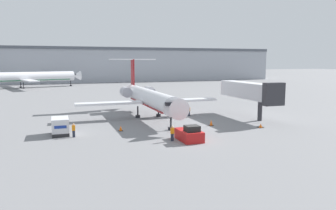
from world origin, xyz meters
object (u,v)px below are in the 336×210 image
airplane_main (149,97)px  traffic_cone_right (211,123)px  luggage_cart (60,126)px  worker_by_wing (189,111)px  worker_on_apron (74,130)px  traffic_cone_left (121,128)px  jet_bridge (250,91)px  pushback_tug (189,134)px  worker_near_tug (172,133)px  traffic_cone_mid (261,126)px  airplane_parked_far_left (25,77)px

airplane_main → traffic_cone_right: size_ratio=32.19×
luggage_cart → worker_by_wing: 22.70m
luggage_cart → worker_on_apron: luggage_cart is taller
airplane_main → traffic_cone_left: bearing=-125.8°
airplane_main → jet_bridge: bearing=-19.2°
pushback_tug → worker_by_wing: pushback_tug is taller
airplane_main → worker_on_apron: airplane_main is taller
worker_on_apron → traffic_cone_right: (19.32, 1.07, -0.51)m
worker_near_tug → luggage_cart: bearing=147.8°
worker_by_wing → traffic_cone_mid: 13.96m
worker_near_tug → airplane_parked_far_left: size_ratio=0.05×
airplane_main → worker_near_tug: airplane_main is taller
airplane_parked_far_left → jet_bridge: size_ratio=2.70×
pushback_tug → luggage_cart: luggage_cart is taller
airplane_parked_far_left → worker_near_tug: bearing=-75.9°
worker_near_tug → traffic_cone_right: (8.50, 6.88, -0.57)m
traffic_cone_mid → jet_bridge: (3.17, 7.83, 4.18)m
pushback_tug → worker_by_wing: size_ratio=2.43×
worker_by_wing → jet_bridge: 10.70m
worker_by_wing → traffic_cone_left: (-13.46, -8.49, -0.51)m
pushback_tug → traffic_cone_right: bearing=48.1°
pushback_tug → worker_on_apron: (-12.81, 6.20, 0.18)m
worker_on_apron → traffic_cone_right: 19.36m
worker_on_apron → traffic_cone_right: bearing=3.2°
luggage_cart → airplane_parked_far_left: (-10.20, 82.20, 2.75)m
traffic_cone_mid → airplane_parked_far_left: size_ratio=0.02×
traffic_cone_right → airplane_parked_far_left: size_ratio=0.02×
luggage_cart → traffic_cone_left: 7.73m
traffic_cone_left → jet_bridge: (22.24, 3.55, 4.12)m
worker_on_apron → traffic_cone_mid: bearing=-5.8°
traffic_cone_left → jet_bridge: size_ratio=0.05×
airplane_main → airplane_parked_far_left: (-24.41, 73.40, 0.48)m
pushback_tug → airplane_main: bearing=90.4°
pushback_tug → jet_bridge: size_ratio=0.28×
traffic_cone_mid → luggage_cart: bearing=170.4°
luggage_cart → traffic_cone_left: size_ratio=4.85×
pushback_tug → traffic_cone_left: pushback_tug is taller
worker_near_tug → traffic_cone_right: 10.96m
worker_by_wing → traffic_cone_right: bearing=-91.9°
pushback_tug → traffic_cone_left: size_ratio=5.55×
pushback_tug → traffic_cone_mid: size_ratio=5.75×
traffic_cone_left → jet_bridge: bearing=9.1°
traffic_cone_left → traffic_cone_right: 13.17m
worker_by_wing → traffic_cone_left: worker_by_wing is taller
worker_near_tug → worker_by_wing: 18.29m
traffic_cone_mid → jet_bridge: size_ratio=0.05×
airplane_main → airplane_parked_far_left: bearing=108.4°
worker_near_tug → worker_by_wing: (8.81, 16.03, -0.12)m
jet_bridge → luggage_cart: bearing=-173.7°
luggage_cart → worker_near_tug: bearing=-32.2°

